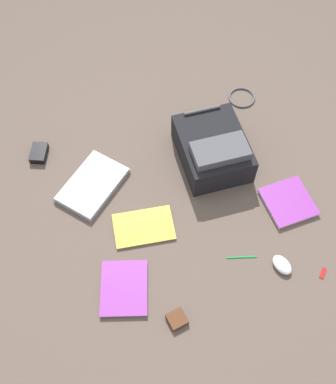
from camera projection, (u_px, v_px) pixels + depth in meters
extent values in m
plane|color=brown|center=(172.00, 195.00, 2.33)|extent=(4.04, 4.04, 0.00)
cube|color=black|center=(212.00, 149.00, 2.37)|extent=(0.32, 0.40, 0.16)
cube|color=#4C4C51|center=(220.00, 151.00, 2.24)|extent=(0.27, 0.15, 0.05)
cylinder|color=#4C4C51|center=(202.00, 110.00, 2.39)|extent=(0.19, 0.02, 0.02)
cube|color=#929296|center=(93.00, 185.00, 2.34)|extent=(0.40, 0.39, 0.02)
cube|color=#B7B7BC|center=(92.00, 184.00, 2.33)|extent=(0.39, 0.38, 0.01)
cube|color=silver|center=(124.00, 288.00, 2.08)|extent=(0.26, 0.29, 0.02)
cube|color=purple|center=(124.00, 288.00, 2.07)|extent=(0.26, 0.30, 0.00)
cube|color=silver|center=(288.00, 202.00, 2.30)|extent=(0.23, 0.23, 0.02)
cube|color=purple|center=(289.00, 201.00, 2.29)|extent=(0.23, 0.24, 0.00)
cube|color=silver|center=(144.00, 227.00, 2.23)|extent=(0.29, 0.20, 0.01)
cube|color=yellow|center=(144.00, 226.00, 2.23)|extent=(0.30, 0.21, 0.00)
ellipsoid|color=silver|center=(282.00, 265.00, 2.12)|extent=(0.09, 0.12, 0.04)
torus|color=#4C4C51|center=(242.00, 98.00, 2.64)|extent=(0.15, 0.15, 0.01)
cube|color=black|center=(39.00, 153.00, 2.43)|extent=(0.11, 0.13, 0.04)
cylinder|color=#198C33|center=(242.00, 257.00, 2.16)|extent=(0.13, 0.04, 0.01)
cube|color=#59331E|center=(177.00, 319.00, 2.00)|extent=(0.09, 0.09, 0.03)
cube|color=#B21919|center=(323.00, 273.00, 2.12)|extent=(0.05, 0.05, 0.01)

